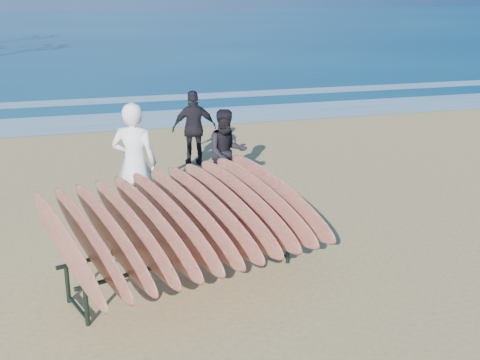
# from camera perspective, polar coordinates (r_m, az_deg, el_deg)

# --- Properties ---
(ground) EXTENTS (120.00, 120.00, 0.00)m
(ground) POSITION_cam_1_polar(r_m,az_deg,el_deg) (8.79, 1.44, -7.45)
(ground) COLOR tan
(ground) RESTS_ON ground
(ocean) EXTENTS (160.00, 160.00, 0.00)m
(ocean) POSITION_cam_1_polar(r_m,az_deg,el_deg) (62.74, -14.06, 13.91)
(ocean) COLOR navy
(ocean) RESTS_ON ground
(foam_near) EXTENTS (160.00, 160.00, 0.00)m
(foam_near) POSITION_cam_1_polar(r_m,az_deg,el_deg) (18.14, -8.00, 5.74)
(foam_near) COLOR white
(foam_near) RESTS_ON ground
(foam_far) EXTENTS (160.00, 160.00, 0.00)m
(foam_far) POSITION_cam_1_polar(r_m,az_deg,el_deg) (21.55, -9.34, 7.59)
(foam_far) COLOR white
(foam_far) RESTS_ON ground
(surfboard_rack) EXTENTS (3.80, 3.41, 1.44)m
(surfboard_rack) POSITION_cam_1_polar(r_m,az_deg,el_deg) (7.82, -5.36, -3.72)
(surfboard_rack) COLOR black
(surfboard_rack) RESTS_ON ground
(person_white) EXTENTS (0.86, 0.71, 2.01)m
(person_white) POSITION_cam_1_polar(r_m,az_deg,el_deg) (9.98, -9.97, 1.58)
(person_white) COLOR white
(person_white) RESTS_ON ground
(person_dark_a) EXTENTS (0.82, 0.66, 1.63)m
(person_dark_a) POSITION_cam_1_polar(r_m,az_deg,el_deg) (11.21, -1.27, 2.62)
(person_dark_a) COLOR black
(person_dark_a) RESTS_ON ground
(person_dark_b) EXTENTS (0.98, 0.44, 1.65)m
(person_dark_b) POSITION_cam_1_polar(r_m,az_deg,el_deg) (13.15, -4.36, 4.91)
(person_dark_b) COLOR black
(person_dark_b) RESTS_ON ground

